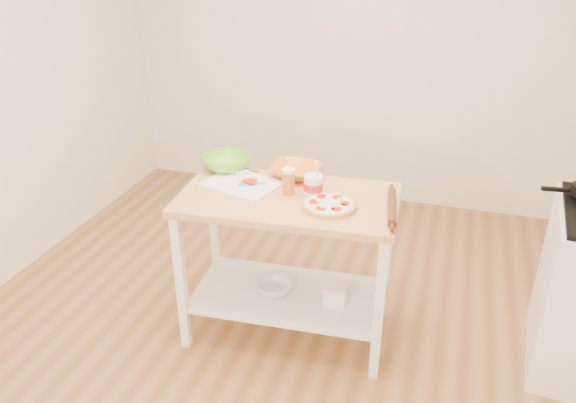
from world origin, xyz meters
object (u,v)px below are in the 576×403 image
(spatula, at_px, (251,184))
(knife, at_px, (231,167))
(beer_pint, at_px, (288,181))
(shelf_glass_bowl, at_px, (274,287))
(shelf_bin, at_px, (335,294))
(cutting_board, at_px, (242,183))
(pizza, at_px, (329,205))
(orange_bowl, at_px, (295,171))
(prep_island, at_px, (288,236))
(rolling_pin, at_px, (392,207))
(yogurt_tub, at_px, (313,186))
(green_bowl, at_px, (227,162))

(spatula, bearing_deg, knife, 125.15)
(beer_pint, distance_m, shelf_glass_bowl, 0.68)
(shelf_bin, bearing_deg, cutting_board, 171.72)
(pizza, height_order, orange_bowl, orange_bowl)
(knife, bearing_deg, spatula, -44.17)
(pizza, distance_m, shelf_glass_bowl, 0.71)
(prep_island, bearing_deg, shelf_bin, -1.84)
(rolling_pin, relative_size, shelf_glass_bowl, 1.81)
(cutting_board, bearing_deg, spatula, -0.62)
(shelf_glass_bowl, bearing_deg, rolling_pin, 0.04)
(cutting_board, xyz_separation_m, shelf_bin, (0.58, -0.08, -0.59))
(prep_island, height_order, rolling_pin, rolling_pin)
(yogurt_tub, bearing_deg, beer_pint, -179.25)
(cutting_board, relative_size, shelf_bin, 3.85)
(pizza, distance_m, rolling_pin, 0.32)
(spatula, height_order, orange_bowl, orange_bowl)
(cutting_board, relative_size, beer_pint, 3.25)
(knife, xyz_separation_m, orange_bowl, (0.40, 0.02, 0.02))
(pizza, xyz_separation_m, knife, (-0.68, 0.31, 0.00))
(cutting_board, relative_size, shelf_glass_bowl, 2.18)
(green_bowl, bearing_deg, rolling_pin, -13.86)
(cutting_board, distance_m, knife, 0.22)
(knife, bearing_deg, cutting_board, -51.14)
(yogurt_tub, bearing_deg, prep_island, -163.83)
(rolling_pin, height_order, shelf_glass_bowl, rolling_pin)
(shelf_glass_bowl, height_order, shelf_bin, shelf_bin)
(rolling_pin, distance_m, shelf_bin, 0.66)
(rolling_pin, bearing_deg, prep_island, 179.37)
(prep_island, bearing_deg, knife, 150.47)
(cutting_board, xyz_separation_m, orange_bowl, (0.26, 0.19, 0.03))
(pizza, xyz_separation_m, orange_bowl, (-0.28, 0.33, 0.02))
(cutting_board, distance_m, green_bowl, 0.24)
(prep_island, xyz_separation_m, shelf_bin, (0.29, -0.01, -0.33))
(yogurt_tub, bearing_deg, knife, 159.68)
(prep_island, height_order, yogurt_tub, yogurt_tub)
(shelf_bin, bearing_deg, spatula, 172.70)
(cutting_board, relative_size, knife, 1.73)
(pizza, relative_size, knife, 1.04)
(spatula, bearing_deg, shelf_bin, -18.66)
(cutting_board, height_order, orange_bowl, orange_bowl)
(shelf_bin, bearing_deg, beer_pint, 171.35)
(knife, bearing_deg, pizza, -25.40)
(prep_island, bearing_deg, orange_bowl, 98.08)
(spatula, relative_size, shelf_bin, 1.21)
(beer_pint, xyz_separation_m, yogurt_tub, (0.14, 0.00, -0.01))
(rolling_pin, height_order, shelf_bin, rolling_pin)
(prep_island, xyz_separation_m, cutting_board, (-0.29, 0.08, 0.26))
(spatula, relative_size, green_bowl, 0.52)
(prep_island, bearing_deg, beer_pint, 105.07)
(prep_island, distance_m, green_bowl, 0.60)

